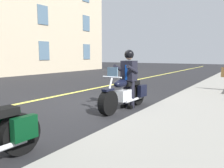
# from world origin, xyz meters

# --- Properties ---
(ground_plane) EXTENTS (80.00, 80.00, 0.00)m
(ground_plane) POSITION_xyz_m (0.00, 0.00, 0.00)
(ground_plane) COLOR black
(lane_center_stripe) EXTENTS (60.00, 0.16, 0.01)m
(lane_center_stripe) POSITION_xyz_m (0.00, -2.00, 0.01)
(lane_center_stripe) COLOR #E5DB4C
(lane_center_stripe) RESTS_ON ground_plane
(motorcycle_main) EXTENTS (2.22, 0.66, 1.26)m
(motorcycle_main) POSITION_xyz_m (-0.00, 1.27, 0.45)
(motorcycle_main) COLOR black
(motorcycle_main) RESTS_ON ground_plane
(rider_main) EXTENTS (0.64, 0.57, 1.74)m
(rider_main) POSITION_xyz_m (-0.19, 1.28, 1.04)
(rider_main) COLOR black
(rider_main) RESTS_ON ground_plane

